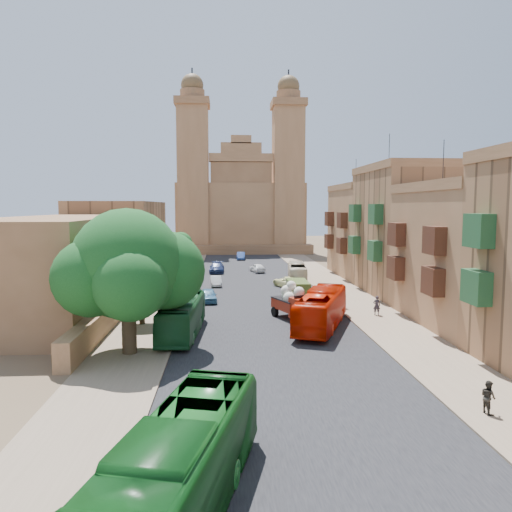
{
  "coord_description": "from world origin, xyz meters",
  "views": [
    {
      "loc": [
        -3.42,
        -27.53,
        9.34
      ],
      "look_at": [
        0.0,
        26.0,
        4.0
      ],
      "focal_mm": 35.0,
      "sensor_mm": 36.0,
      "label": 1
    }
  ],
  "objects": [
    {
      "name": "bus_cream_east",
      "position": [
        5.53,
        32.93,
        1.2
      ],
      "size": [
        2.88,
        8.78,
        2.4
      ],
      "primitive_type": "imported",
      "rotation": [
        0.0,
        0.0,
        3.04
      ],
      "color": "beige",
      "rests_on": "ground"
    },
    {
      "name": "street_tree_d",
      "position": [
        -10.0,
        48.0,
        3.7
      ],
      "size": [
        3.59,
        3.59,
        5.52
      ],
      "color": "#3A2C1D",
      "rests_on": "ground"
    },
    {
      "name": "red_truck",
      "position": [
        2.45,
        12.54,
        1.39
      ],
      "size": [
        3.83,
        5.71,
        3.16
      ],
      "color": "maroon",
      "rests_on": "ground"
    },
    {
      "name": "car_white_b",
      "position": [
        1.27,
        42.72,
        0.63
      ],
      "size": [
        2.35,
        3.93,
        1.25
      ],
      "primitive_type": "imported",
      "rotation": [
        0.0,
        0.0,
        3.39
      ],
      "color": "white",
      "rests_on": "ground"
    },
    {
      "name": "kerb_west",
      "position": [
        -7.0,
        30.0,
        0.06
      ],
      "size": [
        0.25,
        140.0,
        0.12
      ],
      "primitive_type": "cube",
      "color": "#806954",
      "rests_on": "ground"
    },
    {
      "name": "street_tree_b",
      "position": [
        -10.0,
        24.0,
        3.2
      ],
      "size": [
        3.11,
        3.11,
        4.79
      ],
      "color": "#3A2C1D",
      "rests_on": "ground"
    },
    {
      "name": "pedestrian_c",
      "position": [
        7.5,
        17.13,
        0.91
      ],
      "size": [
        0.65,
        1.13,
        1.81
      ],
      "primitive_type": "imported",
      "rotation": [
        0.0,
        0.0,
        4.51
      ],
      "color": "#34343D",
      "rests_on": "ground"
    },
    {
      "name": "west_building_mid",
      "position": [
        -18.0,
        44.0,
        5.0
      ],
      "size": [
        10.0,
        22.0,
        10.0
      ],
      "primitive_type": "cube",
      "color": "#926542",
      "rests_on": "ground"
    },
    {
      "name": "car_white_a",
      "position": [
        -4.42,
        30.79,
        0.58
      ],
      "size": [
        1.46,
        3.6,
        1.16
      ],
      "primitive_type": "imported",
      "rotation": [
        0.0,
        0.0,
        0.06
      ],
      "color": "#BCBCBC",
      "rests_on": "ground"
    },
    {
      "name": "pedestrian_a",
      "position": [
        9.66,
        14.01,
        0.84
      ],
      "size": [
        0.64,
        0.45,
        1.68
      ],
      "primitive_type": "imported",
      "rotation": [
        0.0,
        0.0,
        3.06
      ],
      "color": "#2B272F",
      "rests_on": "ground"
    },
    {
      "name": "ground",
      "position": [
        0.0,
        0.0,
        0.0
      ],
      "size": [
        260.0,
        260.0,
        0.0
      ],
      "primitive_type": "plane",
      "color": "brown"
    },
    {
      "name": "road_surface",
      "position": [
        0.0,
        30.0,
        0.01
      ],
      "size": [
        14.0,
        140.0,
        0.01
      ],
      "primitive_type": "cube",
      "color": "black",
      "rests_on": "ground"
    },
    {
      "name": "street_tree_a",
      "position": [
        -10.0,
        12.0,
        3.5
      ],
      "size": [
        3.4,
        3.4,
        5.23
      ],
      "color": "#3A2C1D",
      "rests_on": "ground"
    },
    {
      "name": "ficus_tree",
      "position": [
        -9.42,
        4.01,
        5.47
      ],
      "size": [
        9.25,
        8.51,
        9.25
      ],
      "color": "#3A2C1D",
      "rests_on": "ground"
    },
    {
      "name": "car_blue_a",
      "position": [
        -5.0,
        20.87,
        0.65
      ],
      "size": [
        1.86,
        3.94,
        1.3
      ],
      "primitive_type": "imported",
      "rotation": [
        0.0,
        0.0,
        0.09
      ],
      "color": "teal",
      "rests_on": "ground"
    },
    {
      "name": "pedestrian_b",
      "position": [
        8.46,
        -6.46,
        0.76
      ],
      "size": [
        0.71,
        0.83,
        1.52
      ],
      "primitive_type": "imported",
      "rotation": [
        0.0,
        0.0,
        1.76
      ],
      "color": "#2C2821",
      "rests_on": "ground"
    },
    {
      "name": "west_building_low",
      "position": [
        -18.0,
        18.0,
        4.2
      ],
      "size": [
        10.0,
        28.0,
        8.4
      ],
      "primitive_type": "cube",
      "color": "brown",
      "rests_on": "ground"
    },
    {
      "name": "townhouse_c",
      "position": [
        15.95,
        25.0,
        6.91
      ],
      "size": [
        9.0,
        14.0,
        17.4
      ],
      "color": "#926542",
      "rests_on": "ground"
    },
    {
      "name": "kerb_east",
      "position": [
        7.0,
        30.0,
        0.06
      ],
      "size": [
        0.25,
        140.0,
        0.12
      ],
      "primitive_type": "cube",
      "color": "#806954",
      "rests_on": "ground"
    },
    {
      "name": "townhouse_d",
      "position": [
        15.95,
        39.0,
        6.16
      ],
      "size": [
        9.0,
        14.0,
        15.9
      ],
      "color": "#895F3E",
      "rests_on": "ground"
    },
    {
      "name": "sidewalk_west",
      "position": [
        -9.5,
        30.0,
        0.01
      ],
      "size": [
        5.0,
        140.0,
        0.01
      ],
      "primitive_type": "cube",
      "color": "#806954",
      "rests_on": "ground"
    },
    {
      "name": "car_dkblue",
      "position": [
        -4.49,
        42.6,
        0.71
      ],
      "size": [
        2.15,
        4.98,
        1.43
      ],
      "primitive_type": "imported",
      "rotation": [
        0.0,
        0.0,
        -0.03
      ],
      "color": "navy",
      "rests_on": "ground"
    },
    {
      "name": "townhouse_b",
      "position": [
        15.95,
        11.0,
        5.66
      ],
      "size": [
        9.0,
        14.0,
        14.9
      ],
      "color": "#895F3E",
      "rests_on": "ground"
    },
    {
      "name": "sidewalk_east",
      "position": [
        9.5,
        30.0,
        0.01
      ],
      "size": [
        5.0,
        140.0,
        0.01
      ],
      "primitive_type": "cube",
      "color": "#806954",
      "rests_on": "ground"
    },
    {
      "name": "car_cream",
      "position": [
        3.93,
        29.23,
        0.64
      ],
      "size": [
        3.68,
        5.06,
        1.28
      ],
      "primitive_type": "imported",
      "rotation": [
        0.0,
        0.0,
        3.52
      ],
      "color": "#FFFBB1",
      "rests_on": "ground"
    },
    {
      "name": "church",
      "position": [
        -0.0,
        78.61,
        9.52
      ],
      "size": [
        28.0,
        22.5,
        36.3
      ],
      "color": "#895F3E",
      "rests_on": "ground"
    },
    {
      "name": "bus_green_south",
      "position": [
        -4.83,
        -13.57,
        1.57
      ],
      "size": [
        5.35,
        11.56,
        3.14
      ],
      "primitive_type": "imported",
      "rotation": [
        0.0,
        0.0,
        -0.25
      ],
      "color": "#115119",
      "rests_on": "ground"
    },
    {
      "name": "street_tree_c",
      "position": [
        -10.0,
        36.0,
        3.62
      ],
      "size": [
        3.51,
        3.51,
        5.4
      ],
      "color": "#3A2C1D",
      "rests_on": "ground"
    },
    {
      "name": "west_wall",
      "position": [
        -12.5,
        20.0,
        0.9
      ],
      "size": [
        1.0,
        40.0,
        1.8
      ],
      "primitive_type": "cube",
      "color": "#895F3E",
      "rests_on": "ground"
    },
    {
      "name": "bus_green_north",
      "position": [
        -6.5,
        8.35,
        1.38
      ],
      "size": [
        2.94,
        10.02,
        2.76
      ],
      "primitive_type": "imported",
      "rotation": [
        0.0,
        0.0,
        -0.06
      ],
      "color": "#175025",
      "rests_on": "ground"
    },
    {
      "name": "bus_red_east",
      "position": [
        4.0,
        9.77,
        1.47
      ],
      "size": [
        6.07,
        10.7,
        2.93
      ],
      "primitive_type": "imported",
      "rotation": [
        0.0,
        0.0,
        2.77
      ],
      "color": "#C11A02",
      "rests_on": "ground"
    },
    {
      "name": "olive_pickup",
      "position": [
        4.0,
        22.0,
        0.9
      ],
      "size": [
        2.06,
        4.47,
        1.84
      ],
      "color": "#455821",
      "rests_on": "ground"
    },
    {
      "name": "car_blue_b",
      "position": [
        -0.5,
        59.87,
        0.65
      ],
      "size": [
        1.58,
        4.04,
        1.31
      ],
      "primitive_type": "imported",
      "rotation": [
        0.0,
        0.0,
        -0.05
      ],
      "color": "#32509E",
      "rests_on": "ground"
    }
  ]
}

